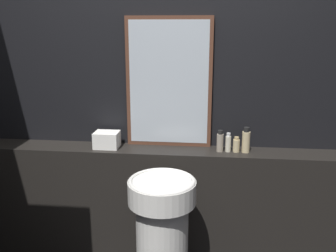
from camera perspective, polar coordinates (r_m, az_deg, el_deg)
wall_back at (r=2.59m, az=-0.63°, el=4.67°), size 8.00×0.06×2.50m
vanity_counter at (r=2.71m, az=-0.96°, el=-12.72°), size 2.48×0.24×0.91m
pedestal_sink at (r=2.31m, az=-0.89°, el=-17.21°), size 0.39×0.39×0.88m
mirror at (r=2.52m, az=0.13°, el=6.56°), size 0.58×0.03×0.87m
towel_stack at (r=2.59m, az=-9.30°, el=-2.07°), size 0.16×0.13×0.11m
shampoo_bottle at (r=2.49m, az=7.93°, el=-2.37°), size 0.04×0.04×0.14m
conditioner_bottle at (r=2.50m, az=9.16°, el=-2.57°), size 0.04×0.04×0.13m
lotion_bottle at (r=2.50m, az=10.37°, el=-2.86°), size 0.04×0.04×0.10m
body_wash_bottle at (r=2.50m, az=11.80°, el=-2.21°), size 0.05×0.05×0.17m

